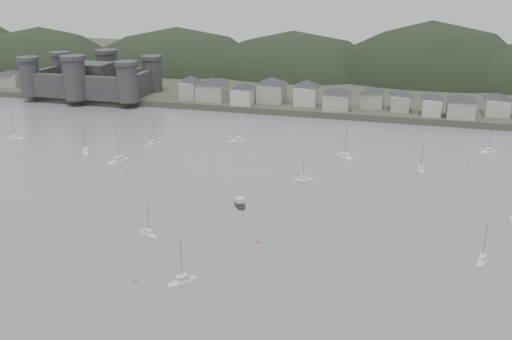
% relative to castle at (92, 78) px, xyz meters
% --- Properties ---
extents(ground, '(900.00, 900.00, 0.00)m').
position_rel_castle_xyz_m(ground, '(120.00, -179.80, -10.96)').
color(ground, slate).
rests_on(ground, ground).
extents(far_shore_land, '(900.00, 250.00, 3.00)m').
position_rel_castle_xyz_m(far_shore_land, '(120.00, 115.20, -9.46)').
color(far_shore_land, '#383D2D').
rests_on(far_shore_land, ground).
extents(forested_ridge, '(851.55, 103.94, 102.57)m').
position_rel_castle_xyz_m(forested_ridge, '(124.83, 89.60, -22.25)').
color(forested_ridge, black).
rests_on(forested_ridge, ground).
extents(castle, '(66.00, 43.00, 20.00)m').
position_rel_castle_xyz_m(castle, '(0.00, 0.00, 0.00)').
color(castle, '#37373A').
rests_on(castle, far_shore_land).
extents(waterfront_town, '(451.48, 28.46, 12.92)m').
position_rel_castle_xyz_m(waterfront_town, '(170.59, 3.54, -2.30)').
color(waterfront_town, gray).
rests_on(waterfront_town, far_shore_land).
extents(sailboat_lead, '(7.11, 8.13, 11.27)m').
position_rel_castle_xyz_m(sailboat_lead, '(48.26, -86.37, -10.79)').
color(sailboat_lead, silver).
rests_on(sailboat_lead, ground).
extents(moored_fleet, '(240.57, 159.45, 13.76)m').
position_rel_castle_xyz_m(moored_fleet, '(140.87, -106.46, -10.79)').
color(moored_fleet, silver).
rests_on(moored_fleet, ground).
extents(motor_launch_far, '(6.46, 8.77, 3.98)m').
position_rel_castle_xyz_m(motor_launch_far, '(119.28, -119.34, -10.68)').
color(motor_launch_far, black).
rests_on(motor_launch_far, ground).
extents(mooring_buoys, '(139.60, 135.43, 0.70)m').
position_rel_castle_xyz_m(mooring_buoys, '(117.75, -117.10, -10.81)').
color(mooring_buoys, '#C06040').
rests_on(mooring_buoys, ground).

